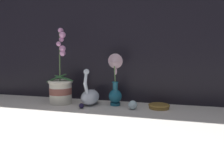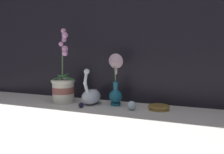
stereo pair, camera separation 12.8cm
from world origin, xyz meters
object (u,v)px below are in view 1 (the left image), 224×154
object	(u,v)px
orchid_potted_plant	(61,87)
swan_figurine	(90,96)
amber_dish	(159,106)
glass_sphere	(133,105)
blue_vase	(115,81)

from	to	relation	value
orchid_potted_plant	swan_figurine	world-z (taller)	orchid_potted_plant
swan_figurine	amber_dish	world-z (taller)	swan_figurine
glass_sphere	amber_dish	bearing A→B (deg)	23.95
blue_vase	amber_dish	bearing A→B (deg)	0.91
orchid_potted_plant	blue_vase	xyz separation A→B (m)	(0.34, 0.03, 0.05)
orchid_potted_plant	swan_figurine	bearing A→B (deg)	5.79
swan_figurine	glass_sphere	world-z (taller)	swan_figurine
orchid_potted_plant	amber_dish	world-z (taller)	orchid_potted_plant
orchid_potted_plant	swan_figurine	size ratio (longest dim) A/B	2.10
swan_figurine	blue_vase	xyz separation A→B (m)	(0.15, 0.01, 0.10)
swan_figurine	amber_dish	size ratio (longest dim) A/B	1.85
orchid_potted_plant	swan_figurine	xyz separation A→B (m)	(0.19, 0.02, -0.05)
swan_figurine	glass_sphere	size ratio (longest dim) A/B	4.41
blue_vase	amber_dish	distance (m)	0.29
orchid_potted_plant	amber_dish	xyz separation A→B (m)	(0.60, 0.03, -0.09)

